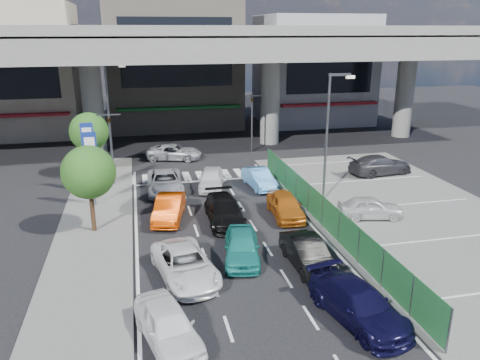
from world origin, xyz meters
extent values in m
plane|color=black|center=(0.00, 0.00, 0.00)|extent=(120.00, 120.00, 0.00)
cube|color=#585755|center=(11.00, 2.00, 0.03)|extent=(12.00, 28.00, 0.06)
cube|color=#585755|center=(-7.00, 4.00, 0.06)|extent=(4.00, 30.00, 0.12)
cylinder|color=slate|center=(-8.00, 22.00, 4.00)|extent=(1.80, 1.80, 8.00)
cylinder|color=slate|center=(8.00, 22.00, 4.00)|extent=(1.80, 1.80, 8.00)
cylinder|color=slate|center=(22.00, 22.00, 4.00)|extent=(1.80, 1.80, 8.00)
cube|color=slate|center=(0.00, 22.00, 9.00)|extent=(64.00, 14.00, 2.00)
cube|color=slate|center=(0.00, 15.20, 10.30)|extent=(64.00, 0.40, 0.90)
cube|color=slate|center=(0.00, 28.80, 10.30)|extent=(64.00, 0.40, 0.90)
cube|color=gray|center=(-16.00, 32.00, 6.50)|extent=(12.00, 10.00, 13.00)
cube|color=maroon|center=(-16.00, 26.90, 2.80)|extent=(10.80, 1.60, 0.25)
cube|color=black|center=(-16.00, 26.98, 7.15)|extent=(9.60, 0.10, 5.85)
cube|color=gray|center=(0.00, 33.00, 7.50)|extent=(14.00, 10.00, 15.00)
cube|color=#125D20|center=(0.00, 27.90, 2.80)|extent=(12.60, 1.60, 0.25)
cube|color=black|center=(0.00, 27.98, 8.25)|extent=(11.20, 0.10, 6.75)
cube|color=gray|center=(16.00, 32.00, 6.00)|extent=(12.00, 10.00, 12.00)
cube|color=maroon|center=(16.00, 26.90, 2.80)|extent=(10.80, 1.60, 0.25)
cube|color=black|center=(16.00, 26.98, 6.60)|extent=(9.60, 0.10, 5.40)
cylinder|color=#595B60|center=(-6.20, 12.00, 2.60)|extent=(0.14, 0.14, 5.20)
cube|color=#595B60|center=(-6.20, 12.00, 5.00)|extent=(1.60, 0.08, 0.08)
imported|color=black|center=(-6.20, 12.00, 4.70)|extent=(0.26, 1.24, 0.50)
cylinder|color=#595B60|center=(5.50, 19.00, 2.60)|extent=(0.14, 0.14, 5.20)
cube|color=#595B60|center=(5.50, 19.00, 5.00)|extent=(1.60, 0.08, 0.08)
imported|color=black|center=(5.50, 19.00, 4.70)|extent=(0.26, 1.24, 0.50)
cylinder|color=#595B60|center=(7.00, 6.00, 4.00)|extent=(0.16, 0.16, 8.00)
cube|color=#595B60|center=(7.60, 6.00, 7.90)|extent=(1.40, 0.15, 0.15)
cube|color=silver|center=(8.30, 6.00, 7.75)|extent=(0.50, 0.22, 0.18)
cylinder|color=#595B60|center=(-6.50, 18.00, 4.00)|extent=(0.16, 0.16, 8.00)
cube|color=#595B60|center=(-5.90, 18.00, 7.90)|extent=(1.40, 0.15, 0.15)
cube|color=silver|center=(-5.20, 18.00, 7.75)|extent=(0.50, 0.22, 0.18)
cylinder|color=#595B60|center=(-7.20, 8.00, 1.10)|extent=(0.10, 0.10, 2.20)
cube|color=navy|center=(-7.20, 8.00, 3.20)|extent=(0.80, 0.12, 3.00)
cube|color=white|center=(-7.20, 7.93, 3.20)|extent=(0.60, 0.02, 2.40)
cylinder|color=#595B60|center=(-7.60, 11.00, 1.10)|extent=(0.10, 0.10, 2.20)
cube|color=navy|center=(-7.60, 11.00, 3.20)|extent=(0.80, 0.12, 3.00)
cube|color=white|center=(-7.60, 10.93, 3.20)|extent=(0.60, 0.02, 2.40)
cylinder|color=#382314|center=(-7.00, 4.00, 1.20)|extent=(0.24, 0.24, 2.40)
sphere|color=#1D4614|center=(-7.00, 4.00, 3.40)|extent=(2.80, 2.80, 2.80)
cylinder|color=#382314|center=(-7.80, 14.50, 1.20)|extent=(0.24, 0.24, 2.40)
sphere|color=#1D4614|center=(-7.80, 14.50, 3.40)|extent=(2.80, 2.80, 2.80)
imported|color=white|center=(-3.80, -6.28, 0.69)|extent=(2.60, 4.33, 1.38)
imported|color=black|center=(3.26, -6.51, 0.69)|extent=(2.94, 5.07, 1.38)
imported|color=white|center=(-2.73, -1.97, 0.67)|extent=(3.00, 5.10, 1.33)
imported|color=teal|center=(0.09, -0.80, 0.69)|extent=(2.37, 4.29, 1.38)
imported|color=black|center=(2.86, -2.25, 0.68)|extent=(1.54, 4.19, 1.37)
imported|color=#CB3E05|center=(-2.89, 4.93, 0.69)|extent=(2.34, 4.41, 1.38)
imported|color=black|center=(0.13, 3.86, 0.69)|extent=(2.07, 4.81, 1.38)
imported|color=#BB5F14|center=(3.76, 3.88, 0.69)|extent=(1.85, 4.13, 1.38)
imported|color=#B2B3BA|center=(-2.79, 9.81, 0.69)|extent=(2.38, 5.00, 1.38)
imported|color=white|center=(0.37, 9.91, 0.69)|extent=(2.47, 4.31, 1.38)
imported|color=#58A9F5|center=(3.63, 9.40, 0.65)|extent=(1.78, 4.05, 1.29)
imported|color=#A8ABB0|center=(-1.47, 17.93, 0.64)|extent=(4.98, 3.27, 1.27)
imported|color=silver|center=(8.43, 2.49, 0.69)|extent=(3.94, 2.19, 1.27)
imported|color=#323137|center=(13.28, 10.22, 0.77)|extent=(5.12, 2.60, 1.42)
cone|color=#DF430C|center=(5.62, 3.13, 0.43)|extent=(0.49, 0.49, 0.74)
camera|label=1|loc=(-4.38, -20.38, 10.49)|focal=35.00mm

